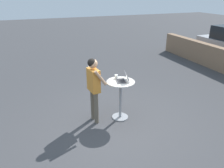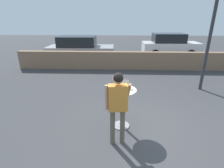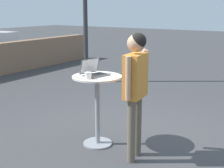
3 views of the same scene
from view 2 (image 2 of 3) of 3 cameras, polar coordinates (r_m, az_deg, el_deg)
The scene contains 9 objects.
ground_plane at distance 4.66m, azimuth 7.92°, elevation -15.33°, with size 50.00×50.00×0.00m, color #3D3D3F.
pavement_kerb at distance 9.79m, azimuth 5.06°, elevation 7.65°, with size 12.15×0.35×0.98m.
cafe_table at distance 4.48m, azimuth 3.21°, elevation -5.85°, with size 0.72×0.72×1.06m.
laptop at distance 4.38m, azimuth 3.45°, elevation -0.87°, with size 0.39×0.37×0.23m.
coffee_mug at distance 4.30m, azimuth 0.11°, elevation -1.25°, with size 0.12×0.09×0.10m.
standing_person at distance 3.70m, azimuth 1.89°, elevation -5.40°, with size 0.55×0.41×1.72m.
parked_car_near_street at distance 13.77m, azimuth 18.38°, elevation 11.99°, with size 4.05×1.82×1.65m.
parked_car_further_down at distance 11.98m, azimuth -10.45°, elevation 11.42°, with size 4.34×1.94×1.59m.
street_lamp at distance 7.48m, azimuth 30.64°, elevation 20.13°, with size 0.32×0.32×4.66m.
Camera 2 is at (-0.47, -3.73, 2.75)m, focal length 28.00 mm.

